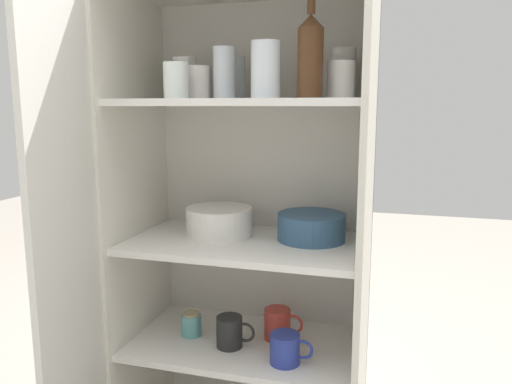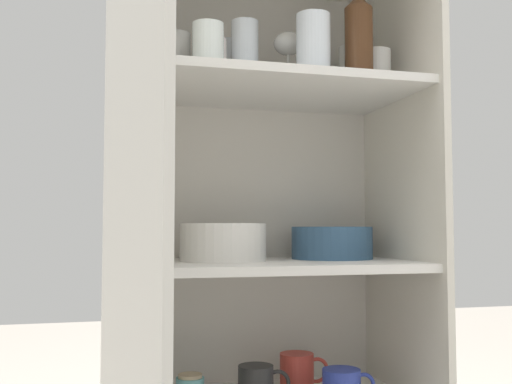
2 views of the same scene
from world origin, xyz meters
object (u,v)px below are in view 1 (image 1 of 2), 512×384
mixing_bowl_large (311,226)px  coffee_mug_primary (230,332)px  plate_stack_white (219,221)px  wine_bottle (310,56)px  storage_jar (191,324)px

mixing_bowl_large → coffee_mug_primary: size_ratio=1.69×
mixing_bowl_large → coffee_mug_primary: bearing=-154.2°
plate_stack_white → coffee_mug_primary: (0.06, -0.08, -0.33)m
plate_stack_white → mixing_bowl_large: plate_stack_white is taller
wine_bottle → coffee_mug_primary: 0.85m
plate_stack_white → storage_jar: (-0.08, -0.04, -0.34)m
mixing_bowl_large → wine_bottle: bearing=-84.8°
mixing_bowl_large → coffee_mug_primary: (-0.23, -0.11, -0.32)m
mixing_bowl_large → coffee_mug_primary: 0.41m
plate_stack_white → coffee_mug_primary: 0.34m
storage_jar → coffee_mug_primary: bearing=-15.3°
wine_bottle → storage_jar: bearing=168.4°
plate_stack_white → storage_jar: bearing=-152.1°
wine_bottle → storage_jar: 0.91m
mixing_bowl_large → storage_jar: 0.51m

